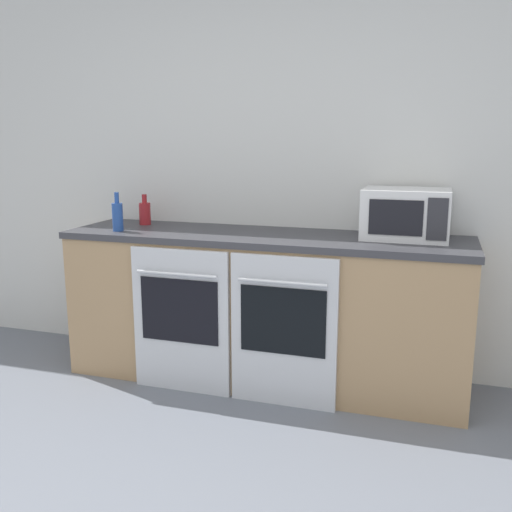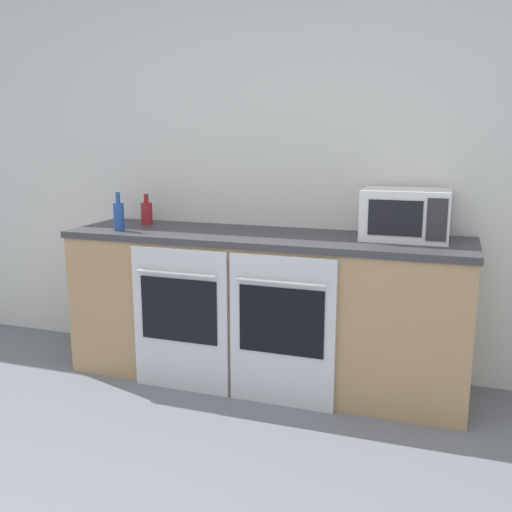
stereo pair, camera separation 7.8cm
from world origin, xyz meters
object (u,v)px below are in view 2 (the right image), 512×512
at_px(oven_left, 180,320).
at_px(bottle_red, 147,212).
at_px(oven_right, 282,331).
at_px(bottle_blue, 119,215).
at_px(microwave, 406,214).

bearing_deg(oven_left, bottle_red, 135.33).
distance_m(oven_right, bottle_blue, 1.25).
distance_m(microwave, bottle_red, 1.67).
bearing_deg(bottle_red, bottle_blue, -96.24).
relative_size(microwave, bottle_blue, 2.00).
distance_m(oven_right, bottle_red, 1.29).
height_order(oven_left, bottle_red, bottle_red).
distance_m(oven_left, oven_right, 0.62).
xyz_separation_m(microwave, bottle_blue, (-1.70, -0.26, -0.05)).
bearing_deg(microwave, bottle_blue, -171.29).
relative_size(oven_left, bottle_red, 4.31).
height_order(microwave, bottle_red, microwave).
relative_size(oven_right, bottle_red, 4.31).
bearing_deg(oven_right, microwave, 34.78).
height_order(bottle_red, bottle_blue, bottle_blue).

